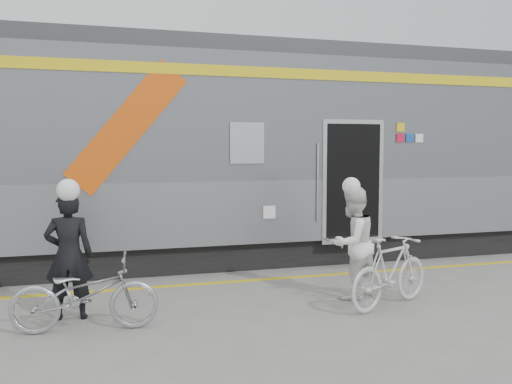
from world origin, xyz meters
name	(u,v)px	position (x,y,z in m)	size (l,w,h in m)	color
ground	(244,326)	(0.00, 0.00, 0.00)	(90.00, 90.00, 0.00)	slate
train	(217,154)	(0.59, 4.19, 2.05)	(24.00, 3.17, 4.10)	black
safety_strip	(209,283)	(0.00, 2.15, 0.00)	(24.00, 0.12, 0.01)	gold
man	(69,255)	(-2.04, 0.89, 0.81)	(0.59, 0.39, 1.63)	black
bicycle_left	(85,294)	(-1.84, 0.34, 0.45)	(0.59, 1.70, 0.90)	#9B9EA2
woman	(352,243)	(1.83, 0.76, 0.80)	(0.78, 0.61, 1.60)	white
bicycle_right	(390,272)	(2.13, 0.21, 0.49)	(0.46, 1.62, 0.97)	beige
helmet_man	(67,180)	(-2.04, 0.89, 1.77)	(0.28, 0.28, 0.28)	white
helmet_woman	(353,178)	(1.83, 0.76, 1.73)	(0.26, 0.26, 0.26)	white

